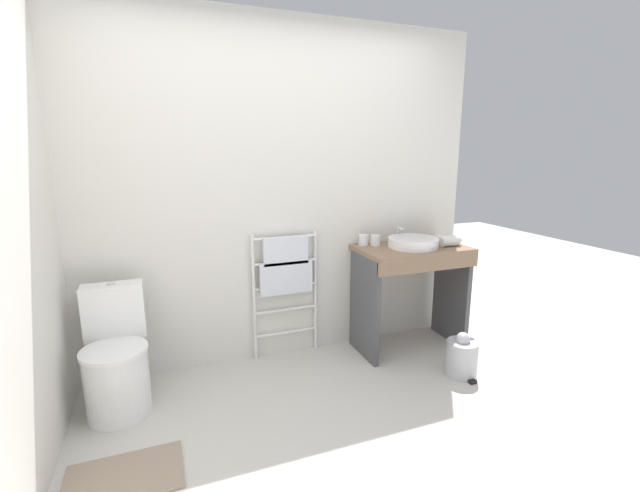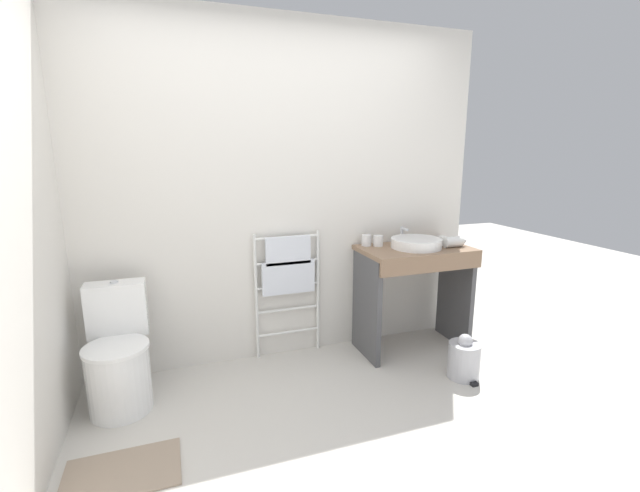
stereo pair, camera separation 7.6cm
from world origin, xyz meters
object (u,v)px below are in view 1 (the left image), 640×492
(toilet, at_px, (117,363))
(cup_near_wall, at_px, (364,240))
(cup_near_edge, at_px, (375,240))
(sink_basin, at_px, (413,242))
(trash_bin, at_px, (462,357))
(towel_radiator, at_px, (286,273))
(hair_dryer, at_px, (450,241))

(toilet, xyz_separation_m, cup_near_wall, (1.84, 0.29, 0.59))
(toilet, height_order, cup_near_edge, cup_near_edge)
(sink_basin, bearing_deg, cup_near_wall, 149.76)
(toilet, bearing_deg, trash_bin, -10.96)
(sink_basin, distance_m, cup_near_edge, 0.30)
(cup_near_edge, distance_m, trash_bin, 1.08)
(toilet, relative_size, cup_near_wall, 8.75)
(towel_radiator, relative_size, cup_near_wall, 11.17)
(cup_near_wall, bearing_deg, towel_radiator, 176.98)
(towel_radiator, relative_size, sink_basin, 2.51)
(cup_near_edge, relative_size, hair_dryer, 0.41)
(towel_radiator, bearing_deg, cup_near_edge, -5.85)
(towel_radiator, distance_m, sink_basin, 1.03)
(towel_radiator, distance_m, cup_near_edge, 0.76)
(sink_basin, bearing_deg, trash_bin, -79.03)
(toilet, relative_size, trash_bin, 2.36)
(hair_dryer, bearing_deg, toilet, -179.41)
(cup_near_edge, bearing_deg, toilet, -172.70)
(towel_radiator, xyz_separation_m, sink_basin, (0.98, -0.23, 0.21))
(toilet, bearing_deg, towel_radiator, 15.02)
(hair_dryer, xyz_separation_m, trash_bin, (-0.20, -0.47, -0.75))
(sink_basin, xyz_separation_m, cup_near_wall, (-0.34, 0.20, 0.01))
(sink_basin, relative_size, cup_near_edge, 4.65)
(toilet, bearing_deg, cup_near_edge, 7.30)
(cup_near_wall, xyz_separation_m, hair_dryer, (0.64, -0.26, -0.00))
(towel_radiator, distance_m, cup_near_wall, 0.68)
(towel_radiator, distance_m, hair_dryer, 1.33)
(towel_radiator, height_order, hair_dryer, towel_radiator)
(towel_radiator, height_order, sink_basin, towel_radiator)
(towel_radiator, xyz_separation_m, trash_bin, (1.08, -0.76, -0.54))
(sink_basin, distance_m, trash_bin, 0.93)
(toilet, relative_size, cup_near_edge, 9.13)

